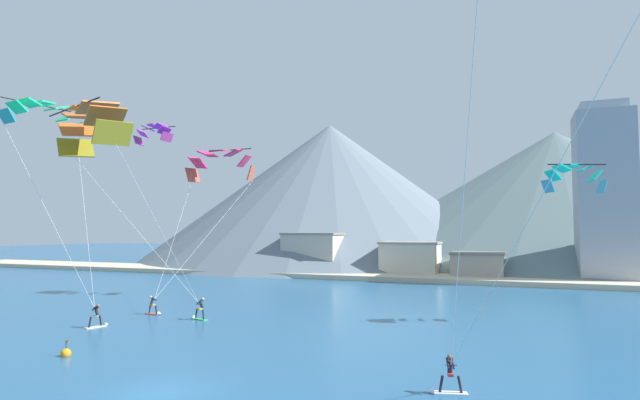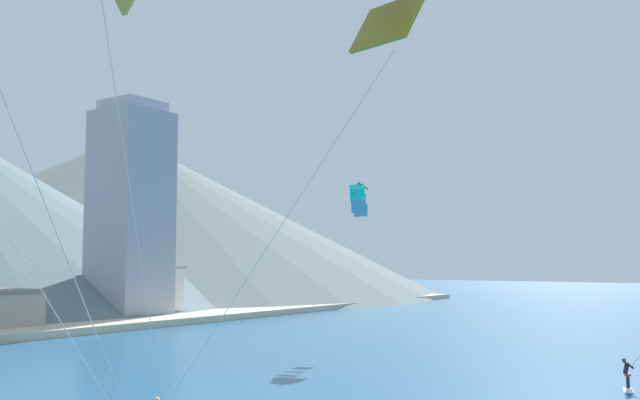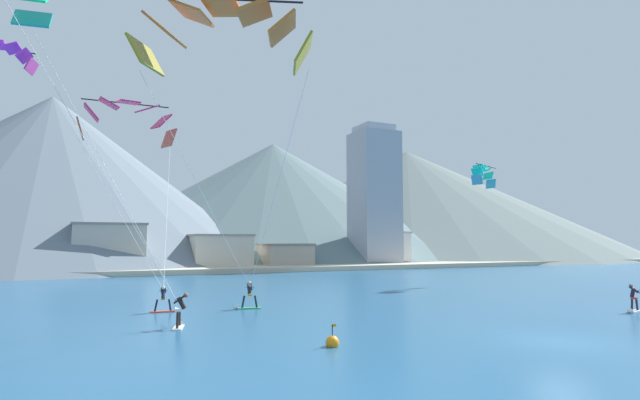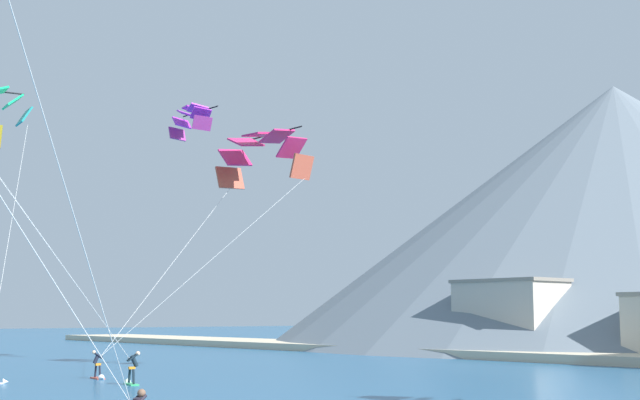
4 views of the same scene
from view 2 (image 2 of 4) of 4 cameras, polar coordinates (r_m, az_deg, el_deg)
kitesurfer_mid_center at (r=39.53m, az=23.41°, el=-13.22°), size 1.78×0.83×1.73m
parafoil_kite_distant_low_drift at (r=53.59m, az=3.10°, el=0.31°), size 4.80×3.30×2.24m
shore_building_quay_west at (r=81.87m, az=-14.58°, el=-7.21°), size 8.97×6.66×5.91m
highrise_tower at (r=80.91m, az=-14.91°, el=-0.92°), size 7.00×7.00×24.16m
mountain_peak_east_shoulder at (r=147.83m, az=-15.42°, el=-1.14°), size 125.08×125.08×31.47m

